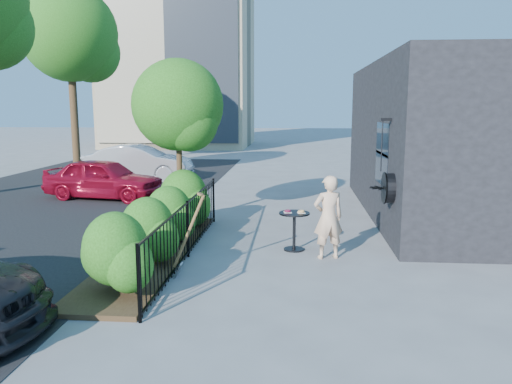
# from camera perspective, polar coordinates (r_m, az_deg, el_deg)

# --- Properties ---
(ground) EXTENTS (120.00, 120.00, 0.00)m
(ground) POSITION_cam_1_polar(r_m,az_deg,el_deg) (9.59, 1.13, -7.61)
(ground) COLOR gray
(ground) RESTS_ON ground
(shop_building) EXTENTS (6.22, 9.00, 4.00)m
(shop_building) POSITION_cam_1_polar(r_m,az_deg,el_deg) (14.53, 24.66, 5.45)
(shop_building) COLOR black
(shop_building) RESTS_ON ground
(fence) EXTENTS (0.05, 6.05, 1.10)m
(fence) POSITION_cam_1_polar(r_m,az_deg,el_deg) (9.64, -7.81, -4.15)
(fence) COLOR black
(fence) RESTS_ON ground
(planting_bed) EXTENTS (1.30, 6.00, 0.08)m
(planting_bed) POSITION_cam_1_polar(r_m,az_deg,el_deg) (9.95, -11.71, -6.93)
(planting_bed) COLOR #382616
(planting_bed) RESTS_ON ground
(shrubs) EXTENTS (1.10, 5.60, 1.24)m
(shrubs) POSITION_cam_1_polar(r_m,az_deg,el_deg) (9.85, -11.12, -3.11)
(shrubs) COLOR #205413
(shrubs) RESTS_ON ground
(patio_tree) EXTENTS (2.20, 2.20, 3.94)m
(patio_tree) POSITION_cam_1_polar(r_m,az_deg,el_deg) (12.22, -8.65, 9.17)
(patio_tree) COLOR #3F2B19
(patio_tree) RESTS_ON ground
(street) EXTENTS (9.00, 30.00, 0.01)m
(street) POSITION_cam_1_polar(r_m,az_deg,el_deg) (14.58, -26.69, -2.62)
(street) COLOR black
(street) RESTS_ON ground
(street_tree_far) EXTENTS (4.40, 4.40, 8.28)m
(street_tree_far) POSITION_cam_1_polar(r_m,az_deg,el_deg) (25.55, -20.43, 15.99)
(street_tree_far) COLOR #3F2B19
(street_tree_far) RESTS_ON ground
(cafe_table) EXTENTS (0.61, 0.61, 0.83)m
(cafe_table) POSITION_cam_1_polar(r_m,az_deg,el_deg) (10.03, 4.39, -3.69)
(cafe_table) COLOR black
(cafe_table) RESTS_ON ground
(woman) EXTENTS (0.67, 0.53, 1.60)m
(woman) POSITION_cam_1_polar(r_m,az_deg,el_deg) (9.52, 8.27, -2.87)
(woman) COLOR beige
(woman) RESTS_ON ground
(shovel) EXTENTS (0.58, 0.19, 1.50)m
(shovel) POSITION_cam_1_polar(r_m,az_deg,el_deg) (8.47, -7.91, -5.42)
(shovel) COLOR brown
(shovel) RESTS_ON ground
(car_red) EXTENTS (3.95, 2.12, 1.28)m
(car_red) POSITION_cam_1_polar(r_m,az_deg,el_deg) (16.35, -17.00, 1.48)
(car_red) COLOR maroon
(car_red) RESTS_ON ground
(car_silver) EXTENTS (4.18, 1.46, 1.38)m
(car_silver) POSITION_cam_1_polar(r_m,az_deg,el_deg) (20.35, -13.25, 3.33)
(car_silver) COLOR #AAAAAF
(car_silver) RESTS_ON ground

